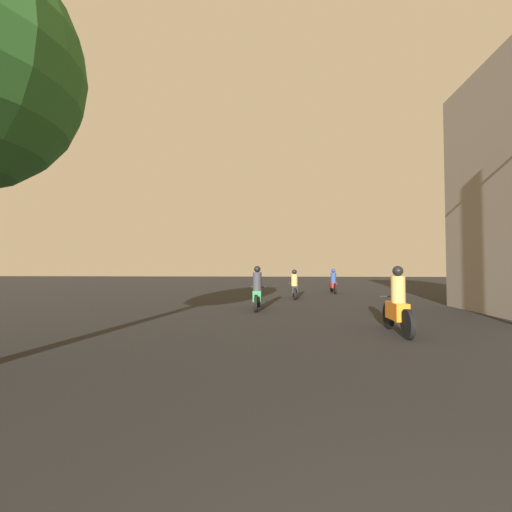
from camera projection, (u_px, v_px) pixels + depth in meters
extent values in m
cylinder|color=black|center=(388.00, 316.00, 8.67)|extent=(0.10, 0.65, 0.65)
cylinder|color=black|center=(408.00, 324.00, 7.34)|extent=(0.10, 0.65, 0.65)
cube|color=orange|center=(397.00, 311.00, 8.02)|extent=(0.30, 0.85, 0.40)
cylinder|color=black|center=(391.00, 297.00, 8.46)|extent=(0.60, 0.04, 0.04)
cylinder|color=#B28E47|center=(398.00, 289.00, 7.95)|extent=(0.32, 0.32, 0.62)
sphere|color=black|center=(398.00, 271.00, 7.96)|extent=(0.24, 0.24, 0.24)
cylinder|color=black|center=(259.00, 299.00, 13.34)|extent=(0.10, 0.61, 0.61)
cylinder|color=black|center=(256.00, 303.00, 11.88)|extent=(0.10, 0.61, 0.61)
cube|color=#1E6B33|center=(257.00, 296.00, 12.62)|extent=(0.30, 0.75, 0.40)
cylinder|color=black|center=(258.00, 287.00, 13.10)|extent=(0.60, 0.04, 0.04)
cylinder|color=#2D2D33|center=(257.00, 281.00, 12.56)|extent=(0.32, 0.32, 0.66)
sphere|color=black|center=(257.00, 269.00, 12.58)|extent=(0.24, 0.24, 0.24)
cylinder|color=black|center=(294.00, 292.00, 17.84)|extent=(0.10, 0.57, 0.57)
cylinder|color=black|center=(295.00, 294.00, 16.48)|extent=(0.10, 0.57, 0.57)
cube|color=black|center=(294.00, 289.00, 17.17)|extent=(0.30, 0.78, 0.35)
cylinder|color=black|center=(294.00, 283.00, 17.62)|extent=(0.60, 0.04, 0.04)
cylinder|color=#B28E47|center=(294.00, 280.00, 17.11)|extent=(0.32, 0.32, 0.59)
sphere|color=black|center=(294.00, 272.00, 17.12)|extent=(0.24, 0.24, 0.24)
cylinder|color=black|center=(331.00, 287.00, 21.55)|extent=(0.10, 0.64, 0.64)
cylinder|color=black|center=(335.00, 289.00, 20.08)|extent=(0.10, 0.64, 0.64)
cube|color=red|center=(333.00, 285.00, 20.82)|extent=(0.30, 0.83, 0.32)
cylinder|color=black|center=(332.00, 281.00, 21.31)|extent=(0.60, 0.04, 0.04)
cylinder|color=navy|center=(333.00, 278.00, 20.75)|extent=(0.32, 0.32, 0.60)
sphere|color=navy|center=(333.00, 271.00, 20.77)|extent=(0.24, 0.24, 0.24)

